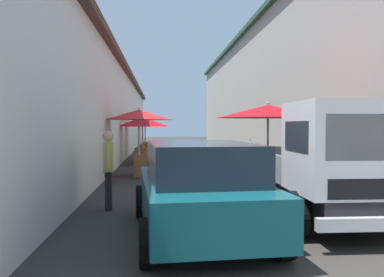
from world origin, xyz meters
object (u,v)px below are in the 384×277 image
Objects in this scene: fruit_stall_near_left at (140,125)px; delivery_truck at (333,165)px; fruit_stall_far_right at (143,125)px; vendor_by_crates at (108,165)px; hatchback_car at (199,188)px; fruit_stall_near_right at (266,120)px; parked_scooter at (249,157)px; fruit_stall_far_left at (146,128)px; vendor_in_shade at (298,152)px.

delivery_truck is (-7.10, -3.60, -0.70)m from fruit_stall_near_left.
fruit_stall_near_left reaches higher than fruit_stall_far_right.
fruit_stall_far_right is 12.25m from delivery_truck.
fruit_stall_near_left is 5.57m from vendor_by_crates.
hatchback_car is at bearing -170.39° from fruit_stall_near_left.
delivery_truck is (0.42, -2.33, 0.30)m from hatchback_car.
fruit_stall_far_right is (4.56, 0.11, -0.02)m from fruit_stall_near_left.
fruit_stall_far_right is 1.47× the size of vendor_by_crates.
parked_scooter is at bearing -8.27° from fruit_stall_near_right.
fruit_stall_far_left is at bearing 40.10° from parked_scooter.
fruit_stall_far_right reaches higher than fruit_stall_far_left.
fruit_stall_far_left is 0.50× the size of delivery_truck.
fruit_stall_far_left is at bearing 14.15° from delivery_truck.
fruit_stall_near_right is at bearing -156.04° from fruit_stall_far_right.
fruit_stall_far_right is at bearing 23.96° from fruit_stall_near_right.
fruit_stall_near_right is at bearing 139.85° from vendor_in_shade.
fruit_stall_far_left reaches higher than hatchback_car.
hatchback_car is at bearing 152.35° from fruit_stall_near_right.
fruit_stall_near_left is 5.02m from parked_scooter.
fruit_stall_near_right reaches higher than hatchback_car.
vendor_in_shade is at bearing -31.68° from hatchback_car.
delivery_truck is 3.08× the size of vendor_by_crates.
fruit_stall_far_left is at bearing 17.85° from fruit_stall_near_right.
vendor_in_shade is at bearing -141.61° from fruit_stall_far_right.
fruit_stall_near_right is (-3.40, -3.43, 0.10)m from fruit_stall_near_left.
parked_scooter is at bearing -117.14° from fruit_stall_far_right.
fruit_stall_far_left is 6.81m from parked_scooter.
vendor_by_crates reaches higher than hatchback_car.
parked_scooter is at bearing 8.42° from vendor_in_shade.
fruit_stall_far_left is 1.54× the size of vendor_by_crates.
vendor_in_shade is (1.69, -1.43, -0.94)m from fruit_stall_near_right.
fruit_stall_near_left is 1.41× the size of parked_scooter.
hatchback_car is 2.57× the size of vendor_in_shade.
vendor_by_crates is at bearing 118.81° from fruit_stall_near_right.
hatchback_car is at bearing 148.32° from vendor_in_shade.
delivery_truck is at bearing -111.89° from vendor_by_crates.
fruit_stall_near_right is 1.62× the size of parked_scooter.
vendor_in_shade is (-6.27, -4.96, -0.82)m from fruit_stall_far_right.
delivery_truck is at bearing -162.34° from fruit_stall_far_right.
delivery_truck is 2.98× the size of parked_scooter.
parked_scooter is (-5.14, -4.33, -1.12)m from fruit_stall_far_left.
fruit_stall_far_left reaches higher than parked_scooter.
fruit_stall_near_right reaches higher than delivery_truck.
fruit_stall_far_left is (2.90, -0.04, -0.14)m from fruit_stall_far_right.
delivery_truck is 9.45m from parked_scooter.
hatchback_car is at bearing -140.75° from vendor_by_crates.
vendor_in_shade reaches higher than hatchback_car.
fruit_stall_far_right reaches higher than vendor_by_crates.
parked_scooter is at bearing -61.46° from fruit_stall_near_left.
delivery_truck is at bearing -79.74° from hatchback_car.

